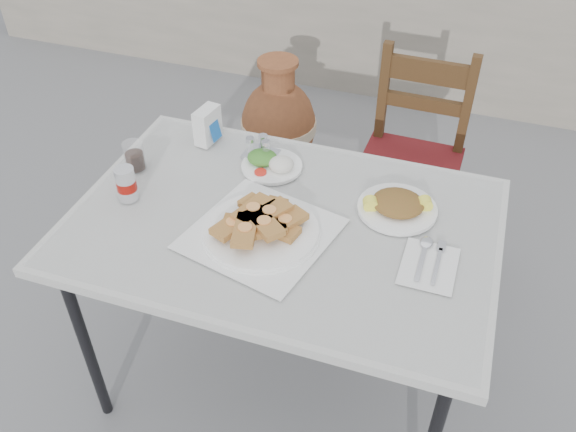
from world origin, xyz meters
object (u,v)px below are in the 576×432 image
(salad_rice_plate, at_px, (271,163))
(napkin_holder, at_px, (208,125))
(terracotta_urn, at_px, (279,126))
(condiment_caddy, at_px, (260,150))
(salad_chopped_plate, at_px, (398,205))
(cola_glass, at_px, (134,157))
(chair, at_px, (411,160))
(pide_plate, at_px, (261,225))
(cafe_table, at_px, (283,233))
(soda_can, at_px, (126,184))

(salad_rice_plate, distance_m, napkin_holder, 0.29)
(terracotta_urn, bearing_deg, condiment_caddy, -73.39)
(salad_chopped_plate, bearing_deg, cola_glass, -175.56)
(napkin_holder, distance_m, condiment_caddy, 0.22)
(cola_glass, bearing_deg, chair, 43.89)
(napkin_holder, bearing_deg, chair, 48.47)
(salad_rice_plate, distance_m, terracotta_urn, 1.16)
(salad_rice_plate, bearing_deg, pide_plate, -74.53)
(cafe_table, height_order, condiment_caddy, condiment_caddy)
(cafe_table, bearing_deg, salad_rice_plate, 117.72)
(salad_chopped_plate, relative_size, chair, 0.26)
(cafe_table, relative_size, cola_glass, 13.30)
(salad_rice_plate, height_order, chair, chair)
(soda_can, height_order, chair, chair)
(terracotta_urn, bearing_deg, salad_chopped_plate, -53.54)
(pide_plate, xyz_separation_m, salad_chopped_plate, (0.36, 0.25, -0.02))
(salad_rice_plate, relative_size, terracotta_urn, 0.30)
(pide_plate, distance_m, terracotta_urn, 1.48)
(chair, bearing_deg, cola_glass, -135.04)
(salad_rice_plate, height_order, salad_chopped_plate, salad_chopped_plate)
(soda_can, distance_m, chair, 1.29)
(salad_rice_plate, height_order, condiment_caddy, condiment_caddy)
(cafe_table, relative_size, terracotta_urn, 1.91)
(napkin_holder, distance_m, terracotta_urn, 1.06)
(pide_plate, bearing_deg, salad_rice_plate, 105.47)
(salad_chopped_plate, relative_size, condiment_caddy, 2.05)
(salad_rice_plate, bearing_deg, condiment_caddy, 139.82)
(pide_plate, relative_size, chair, 0.50)
(napkin_holder, bearing_deg, salad_rice_plate, -8.37)
(soda_can, xyz_separation_m, chair, (0.78, 0.96, -0.37))
(pide_plate, distance_m, napkin_holder, 0.55)
(salad_chopped_plate, bearing_deg, condiment_caddy, 165.24)
(salad_chopped_plate, bearing_deg, napkin_holder, 166.98)
(cola_glass, relative_size, chair, 0.10)
(cafe_table, xyz_separation_m, terracotta_urn, (-0.47, 1.24, -0.42))
(chair, height_order, terracotta_urn, chair)
(soda_can, relative_size, cola_glass, 1.16)
(condiment_caddy, distance_m, terracotta_urn, 1.10)
(soda_can, relative_size, terracotta_urn, 0.17)
(salad_rice_plate, xyz_separation_m, salad_chopped_plate, (0.46, -0.09, 0.00))
(cola_glass, bearing_deg, salad_chopped_plate, 4.44)
(salad_chopped_plate, height_order, cola_glass, cola_glass)
(soda_can, bearing_deg, cola_glass, 112.31)
(pide_plate, xyz_separation_m, condiment_caddy, (-0.15, 0.38, -0.01))
(soda_can, height_order, terracotta_urn, soda_can)
(terracotta_urn, bearing_deg, cafe_table, -69.24)
(terracotta_urn, bearing_deg, chair, -24.35)
(salad_chopped_plate, xyz_separation_m, terracotta_urn, (-0.79, 1.08, -0.50))
(salad_rice_plate, relative_size, soda_can, 1.83)
(cafe_table, xyz_separation_m, salad_chopped_plate, (0.33, 0.16, 0.08))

